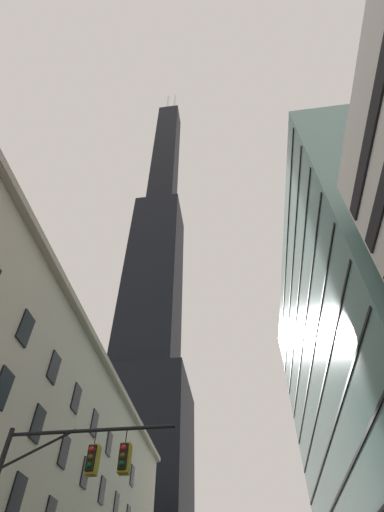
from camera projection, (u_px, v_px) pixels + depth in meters
dark_skyscraper at (150, 317)px, 110.47m from camera, size 22.55×22.55×234.28m
traffic_signal_mast at (59, 490)px, 13.80m from camera, size 6.93×0.63×7.89m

